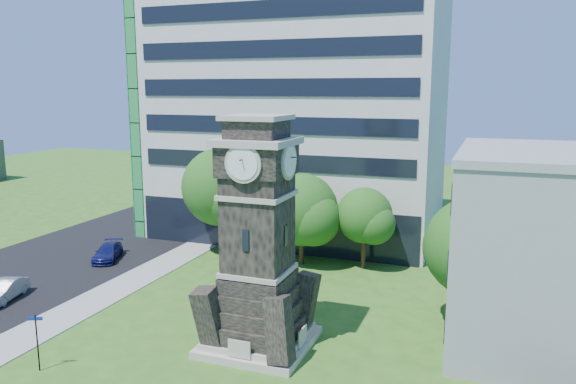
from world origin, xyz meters
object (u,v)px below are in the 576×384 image
at_px(car_street_north, 108,252).
at_px(street_sign, 37,336).
at_px(clock_tower, 258,250).
at_px(car_street_mid, 4,290).
at_px(park_bench, 235,342).

distance_m(car_street_north, street_sign, 18.18).
relative_size(clock_tower, car_street_mid, 3.12).
bearing_deg(street_sign, clock_tower, 12.69).
xyz_separation_m(car_street_mid, street_sign, (9.14, -6.49, 1.14)).
height_order(clock_tower, street_sign, clock_tower).
height_order(car_street_mid, car_street_north, car_street_mid).
relative_size(clock_tower, car_street_north, 2.90).
bearing_deg(park_bench, street_sign, -134.96).
height_order(clock_tower, car_street_north, clock_tower).
bearing_deg(park_bench, car_street_mid, -172.01).
bearing_deg(clock_tower, park_bench, -128.23).
xyz_separation_m(car_street_north, street_sign, (8.49, -16.04, 1.17)).
bearing_deg(clock_tower, car_street_mid, 179.23).
bearing_deg(clock_tower, car_street_north, 150.65).
height_order(clock_tower, park_bench, clock_tower).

